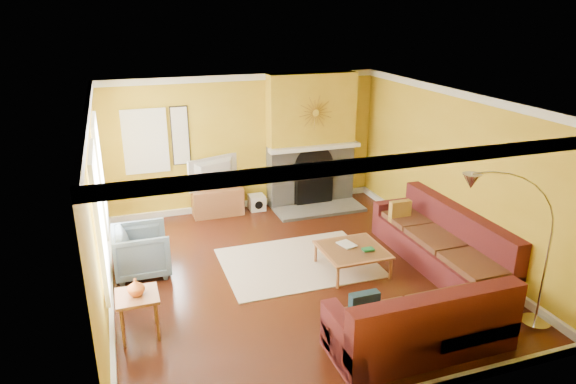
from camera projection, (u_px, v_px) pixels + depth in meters
name	position (u px, v px, depth m)	size (l,w,h in m)	color
floor	(294.00, 273.00, 8.03)	(5.50, 6.00, 0.02)	#4E1F10
ceiling	(295.00, 99.00, 7.10)	(5.50, 6.00, 0.02)	white
wall_back	(244.00, 143.00, 10.24)	(5.50, 0.02, 2.70)	gold
wall_front	(400.00, 292.00, 4.89)	(5.50, 0.02, 2.70)	gold
wall_left	(97.00, 214.00, 6.72)	(0.02, 6.00, 2.70)	gold
wall_right	(453.00, 173.00, 8.41)	(0.02, 6.00, 2.70)	gold
baseboard	(294.00, 269.00, 8.00)	(5.50, 6.00, 0.12)	white
crown_molding	(295.00, 104.00, 7.13)	(5.50, 6.00, 0.12)	white
window_left_near	(99.00, 174.00, 7.84)	(0.06, 1.22, 1.72)	white
window_left_far	(98.00, 220.00, 6.15)	(0.06, 1.22, 1.72)	white
window_back	(145.00, 141.00, 9.55)	(0.82, 0.06, 1.22)	white
wall_art	(180.00, 136.00, 9.74)	(0.34, 0.04, 1.14)	white
fireplace	(311.00, 140.00, 10.47)	(1.80, 0.40, 2.70)	gray
mantel	(315.00, 148.00, 10.29)	(1.92, 0.22, 0.08)	white
hearth	(320.00, 209.00, 10.43)	(1.80, 0.70, 0.06)	gray
sunburst	(316.00, 113.00, 10.06)	(0.70, 0.04, 0.70)	olive
rug	(298.00, 262.00, 8.31)	(2.40, 1.80, 0.02)	beige
sectional_sofa	(393.00, 259.00, 7.46)	(3.06, 3.65, 0.90)	#5A1D20
coffee_table	(352.00, 259.00, 8.01)	(0.97, 0.97, 0.38)	white
media_console	(218.00, 202.00, 10.17)	(0.98, 0.44, 0.54)	#9E6239
tv	(216.00, 174.00, 9.97)	(1.09, 0.14, 0.63)	black
subwoofer	(257.00, 202.00, 10.45)	(0.31, 0.31, 0.31)	white
armchair	(142.00, 251.00, 7.87)	(0.81, 0.83, 0.76)	slate
side_table	(139.00, 315.00, 6.41)	(0.52, 0.52, 0.57)	#9E6239
vase	(136.00, 287.00, 6.27)	(0.21, 0.21, 0.22)	orange
book	(341.00, 246.00, 7.98)	(0.22, 0.29, 0.03)	white
arc_lamp	(510.00, 256.00, 6.14)	(1.39, 0.36, 2.19)	silver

